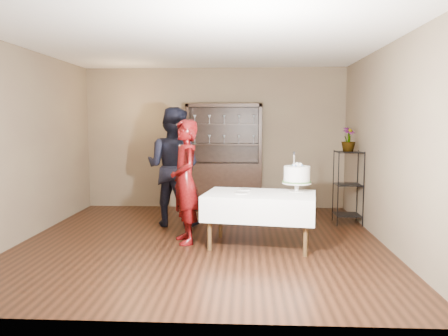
{
  "coord_description": "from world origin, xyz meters",
  "views": [
    {
      "loc": [
        0.62,
        -5.95,
        1.66
      ],
      "look_at": [
        0.31,
        0.1,
        1.03
      ],
      "focal_mm": 35.0,
      "sensor_mm": 36.0,
      "label": 1
    }
  ],
  "objects": [
    {
      "name": "ceiling",
      "position": [
        0.0,
        0.0,
        2.7
      ],
      "size": [
        5.0,
        5.0,
        0.0
      ],
      "primitive_type": "plane",
      "rotation": [
        3.14,
        0.0,
        0.0
      ],
      "color": "white",
      "rests_on": "back_wall"
    },
    {
      "name": "plate_far",
      "position": [
        0.58,
        0.06,
        0.73
      ],
      "size": [
        0.22,
        0.22,
        0.01
      ],
      "primitive_type": "cylinder",
      "rotation": [
        0.0,
        0.0,
        0.14
      ],
      "color": "silver",
      "rests_on": "cake_table"
    },
    {
      "name": "wall_left",
      "position": [
        -2.5,
        0.0,
        1.35
      ],
      "size": [
        0.02,
        5.0,
        2.7
      ],
      "primitive_type": "cube",
      "color": "brown",
      "rests_on": "floor"
    },
    {
      "name": "cake_table",
      "position": [
        0.8,
        -0.19,
        0.55
      ],
      "size": [
        1.57,
        1.1,
        0.72
      ],
      "rotation": [
        0.0,
        0.0,
        -0.15
      ],
      "color": "white",
      "rests_on": "floor"
    },
    {
      "name": "cake",
      "position": [
        1.31,
        -0.03,
        0.94
      ],
      "size": [
        0.46,
        0.46,
        0.55
      ],
      "rotation": [
        0.0,
        0.0,
        -0.38
      ],
      "color": "silver",
      "rests_on": "cake_table"
    },
    {
      "name": "man",
      "position": [
        -0.56,
        0.96,
        0.95
      ],
      "size": [
        1.08,
        0.94,
        1.9
      ],
      "primitive_type": "imported",
      "rotation": [
        0.0,
        0.0,
        2.87
      ],
      "color": "black",
      "rests_on": "floor"
    },
    {
      "name": "plate_near",
      "position": [
        0.55,
        -0.23,
        0.73
      ],
      "size": [
        0.23,
        0.23,
        0.01
      ],
      "primitive_type": "cylinder",
      "rotation": [
        0.0,
        0.0,
        0.15
      ],
      "color": "silver",
      "rests_on": "cake_table"
    },
    {
      "name": "potted_plant",
      "position": [
        2.27,
        1.2,
        1.39
      ],
      "size": [
        0.3,
        0.3,
        0.4
      ],
      "primitive_type": "imported",
      "rotation": [
        0.0,
        0.0,
        0.55
      ],
      "color": "#477537",
      "rests_on": "plant_etagere"
    },
    {
      "name": "floor",
      "position": [
        0.0,
        0.0,
        0.0
      ],
      "size": [
        5.0,
        5.0,
        0.0
      ],
      "primitive_type": "plane",
      "color": "black",
      "rests_on": "ground"
    },
    {
      "name": "wall_right",
      "position": [
        2.5,
        0.0,
        1.35
      ],
      "size": [
        0.02,
        5.0,
        2.7
      ],
      "primitive_type": "cube",
      "color": "brown",
      "rests_on": "floor"
    },
    {
      "name": "china_hutch",
      "position": [
        0.2,
        2.25,
        0.66
      ],
      "size": [
        1.4,
        0.48,
        2.0
      ],
      "color": "black",
      "rests_on": "floor"
    },
    {
      "name": "plant_etagere",
      "position": [
        2.28,
        1.2,
        0.65
      ],
      "size": [
        0.42,
        0.42,
        1.2
      ],
      "color": "black",
      "rests_on": "floor"
    },
    {
      "name": "woman",
      "position": [
        -0.22,
        -0.06,
        0.85
      ],
      "size": [
        0.6,
        0.73,
        1.7
      ],
      "primitive_type": "imported",
      "rotation": [
        0.0,
        0.0,
        -1.2
      ],
      "color": "#310405",
      "rests_on": "floor"
    },
    {
      "name": "back_wall",
      "position": [
        0.0,
        2.5,
        1.35
      ],
      "size": [
        5.0,
        0.02,
        2.7
      ],
      "primitive_type": "cube",
      "color": "brown",
      "rests_on": "floor"
    }
  ]
}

